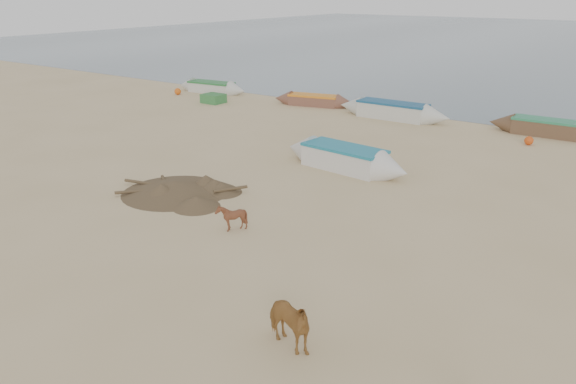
% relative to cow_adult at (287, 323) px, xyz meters
% --- Properties ---
extents(ground, '(140.00, 140.00, 0.00)m').
position_rel_cow_adult_xyz_m(ground, '(-4.12, 1.87, -0.63)').
color(ground, tan).
rests_on(ground, ground).
extents(cow_adult, '(1.61, 1.02, 1.26)m').
position_rel_cow_adult_xyz_m(cow_adult, '(0.00, 0.00, 0.00)').
color(cow_adult, '#9C6A33').
rests_on(cow_adult, ground).
extents(calf_front, '(0.97, 0.90, 0.91)m').
position_rel_cow_adult_xyz_m(calf_front, '(-5.10, 4.10, -0.17)').
color(calf_front, '#5A2F1C').
rests_on(calf_front, ground).
extents(near_canoe, '(6.33, 2.10, 1.00)m').
position_rel_cow_adult_xyz_m(near_canoe, '(-5.42, 11.88, -0.13)').
color(near_canoe, silver).
rests_on(near_canoe, ground).
extents(debris_pile, '(5.34, 5.34, 0.44)m').
position_rel_cow_adult_xyz_m(debris_pile, '(-9.22, 5.57, -0.41)').
color(debris_pile, brown).
rests_on(debris_pile, ground).
extents(waterline_canoes, '(50.67, 4.28, 1.00)m').
position_rel_cow_adult_xyz_m(waterline_canoes, '(-1.58, 22.21, -0.19)').
color(waterline_canoes, beige).
rests_on(waterline_canoes, ground).
extents(beach_clutter, '(44.53, 5.35, 0.64)m').
position_rel_cow_adult_xyz_m(beach_clutter, '(0.56, 21.75, -0.33)').
color(beach_clutter, '#316F37').
rests_on(beach_clutter, ground).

